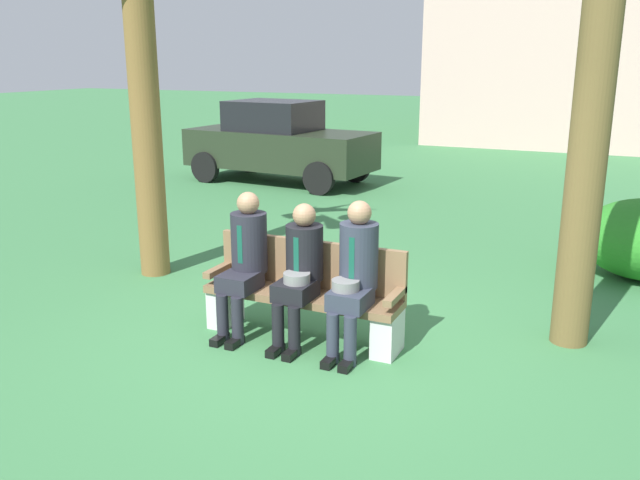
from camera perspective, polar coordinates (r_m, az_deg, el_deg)
ground_plane at (r=6.20m, az=-0.39°, el=-8.82°), size 80.00×80.00×0.00m
park_bench at (r=6.22m, az=-1.31°, el=-4.58°), size 1.87×0.44×0.90m
seated_man_left at (r=6.27m, az=-6.41°, el=-1.37°), size 0.34×0.72×1.34m
seated_man_middle at (r=6.01m, az=-1.71°, el=-2.36°), size 0.34×0.72×1.28m
seated_man_right at (r=5.80m, az=2.97°, el=-2.66°), size 0.34×0.72×1.35m
parked_car_near at (r=14.05m, az=-3.55°, el=8.31°), size 4.02×1.98×1.68m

